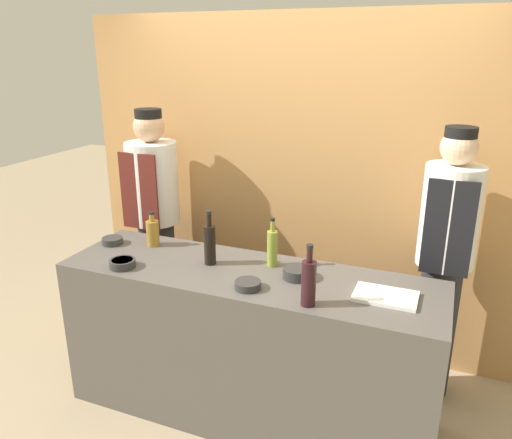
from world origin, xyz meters
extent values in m
plane|color=tan|center=(0.00, 0.00, 0.00)|extent=(14.00, 14.00, 0.00)
cube|color=#B7844C|center=(0.00, 1.01, 1.20)|extent=(3.31, 0.18, 2.40)
cube|color=#514C47|center=(0.00, 0.00, 0.48)|extent=(2.20, 0.64, 0.95)
cylinder|color=#2D2D2D|center=(-0.99, 0.08, 0.97)|extent=(0.13, 0.13, 0.04)
cylinder|color=#703384|center=(-0.99, 0.08, 0.99)|extent=(0.11, 0.11, 0.01)
cylinder|color=#2D2D2D|center=(0.08, -0.18, 0.97)|extent=(0.14, 0.14, 0.04)
cylinder|color=red|center=(0.08, -0.18, 0.99)|extent=(0.11, 0.11, 0.01)
cylinder|color=#2D2D2D|center=(-0.70, -0.20, 0.98)|extent=(0.15, 0.15, 0.05)
cylinder|color=green|center=(-0.70, -0.20, 0.99)|extent=(0.12, 0.12, 0.01)
cylinder|color=#2D2D2D|center=(0.28, 0.04, 0.98)|extent=(0.16, 0.16, 0.06)
cylinder|color=orange|center=(0.28, 0.04, 1.00)|extent=(0.13, 0.13, 0.02)
cube|color=white|center=(0.77, -0.01, 0.96)|extent=(0.32, 0.21, 0.02)
cylinder|color=olive|center=(-0.73, 0.16, 1.03)|extent=(0.08, 0.08, 0.16)
cylinder|color=olive|center=(-0.73, 0.16, 1.14)|extent=(0.03, 0.03, 0.05)
cylinder|color=black|center=(-0.73, 0.16, 1.17)|extent=(0.04, 0.04, 0.01)
cylinder|color=black|center=(-0.25, 0.04, 1.07)|extent=(0.07, 0.07, 0.24)
cylinder|color=black|center=(-0.25, 0.04, 1.23)|extent=(0.03, 0.03, 0.07)
cylinder|color=black|center=(-0.25, 0.04, 1.27)|extent=(0.03, 0.03, 0.02)
cylinder|color=olive|center=(0.09, 0.15, 1.06)|extent=(0.06, 0.06, 0.21)
cylinder|color=olive|center=(0.09, 0.15, 1.20)|extent=(0.02, 0.02, 0.07)
cylinder|color=black|center=(0.09, 0.15, 1.24)|extent=(0.03, 0.03, 0.02)
cylinder|color=black|center=(0.42, -0.23, 1.07)|extent=(0.07, 0.07, 0.23)
cylinder|color=black|center=(0.42, -0.23, 1.22)|extent=(0.03, 0.03, 0.07)
cylinder|color=black|center=(0.42, -0.23, 1.26)|extent=(0.03, 0.03, 0.02)
cylinder|color=#28282D|center=(-1.03, 0.64, 0.46)|extent=(0.27, 0.27, 0.92)
cylinder|color=silver|center=(-1.03, 0.64, 1.22)|extent=(0.38, 0.38, 0.60)
cube|color=#561E19|center=(-1.03, 0.46, 1.20)|extent=(0.30, 0.02, 0.55)
sphere|color=tan|center=(-1.03, 0.64, 1.63)|extent=(0.22, 0.22, 0.22)
cylinder|color=black|center=(-1.03, 0.64, 1.72)|extent=(0.19, 0.19, 0.08)
cylinder|color=#28282D|center=(1.03, 0.64, 0.46)|extent=(0.24, 0.24, 0.91)
cylinder|color=white|center=(1.03, 0.64, 1.22)|extent=(0.34, 0.34, 0.61)
cube|color=black|center=(1.03, 0.48, 1.20)|extent=(0.27, 0.02, 0.57)
sphere|color=beige|center=(1.03, 0.64, 1.63)|extent=(0.21, 0.21, 0.21)
cylinder|color=black|center=(1.03, 0.64, 1.71)|extent=(0.18, 0.18, 0.07)
camera|label=1|loc=(1.01, -2.37, 2.16)|focal=35.00mm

